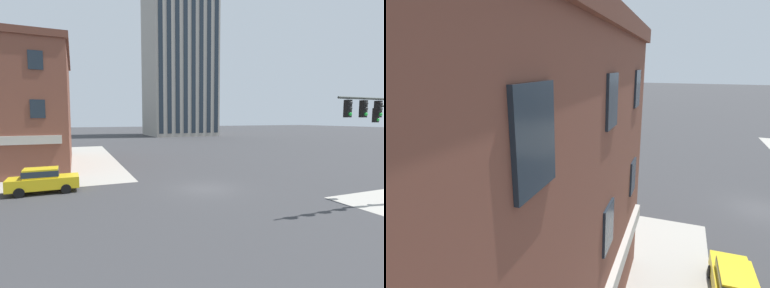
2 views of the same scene
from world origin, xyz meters
The scene contains 2 objects.
ground_plane centered at (0.00, 0.00, 0.00)m, with size 320.00×320.00×0.00m, color #38383A.
car_main_northbound_far centered at (-10.65, 3.18, 0.92)m, with size 4.43×1.95×1.68m.
Camera 2 is at (-23.70, 6.13, 10.64)m, focal length 27.61 mm.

